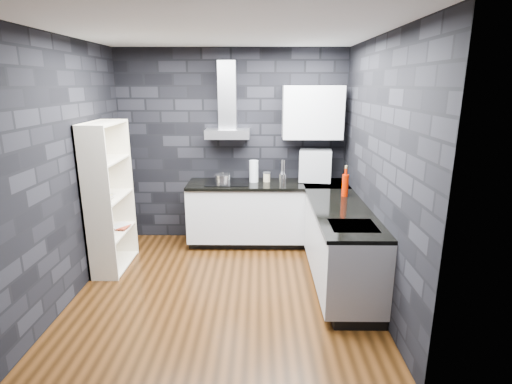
{
  "coord_description": "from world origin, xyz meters",
  "views": [
    {
      "loc": [
        0.4,
        -4.05,
        2.23
      ],
      "look_at": [
        0.35,
        0.45,
        1.0
      ],
      "focal_mm": 28.0,
      "sensor_mm": 36.0,
      "label": 1
    }
  ],
  "objects_px": {
    "utensil_crock": "(283,178)",
    "bookshelf": "(109,197)",
    "glass_vase": "(254,171)",
    "appliance_garage": "(315,165)",
    "storage_jar": "(267,177)",
    "red_bottle": "(345,185)",
    "fruit_bowl": "(106,197)",
    "pot": "(223,180)"
  },
  "relations": [
    {
      "from": "bookshelf",
      "to": "storage_jar",
      "type": "bearing_deg",
      "value": 36.27
    },
    {
      "from": "storage_jar",
      "to": "appliance_garage",
      "type": "distance_m",
      "value": 0.69
    },
    {
      "from": "storage_jar",
      "to": "red_bottle",
      "type": "height_order",
      "value": "red_bottle"
    },
    {
      "from": "storage_jar",
      "to": "fruit_bowl",
      "type": "distance_m",
      "value": 2.12
    },
    {
      "from": "glass_vase",
      "to": "pot",
      "type": "bearing_deg",
      "value": -156.49
    },
    {
      "from": "appliance_garage",
      "to": "bookshelf",
      "type": "bearing_deg",
      "value": -153.72
    },
    {
      "from": "glass_vase",
      "to": "storage_jar",
      "type": "bearing_deg",
      "value": 5.35
    },
    {
      "from": "glass_vase",
      "to": "fruit_bowl",
      "type": "height_order",
      "value": "glass_vase"
    },
    {
      "from": "storage_jar",
      "to": "appliance_garage",
      "type": "relative_size",
      "value": 0.27
    },
    {
      "from": "storage_jar",
      "to": "bookshelf",
      "type": "bearing_deg",
      "value": -156.66
    },
    {
      "from": "pot",
      "to": "utensil_crock",
      "type": "bearing_deg",
      "value": 9.69
    },
    {
      "from": "bookshelf",
      "to": "red_bottle",
      "type": "bearing_deg",
      "value": 14.81
    },
    {
      "from": "storage_jar",
      "to": "bookshelf",
      "type": "xyz_separation_m",
      "value": [
        -1.91,
        -0.82,
        -0.06
      ]
    },
    {
      "from": "appliance_garage",
      "to": "fruit_bowl",
      "type": "distance_m",
      "value": 2.76
    },
    {
      "from": "red_bottle",
      "to": "fruit_bowl",
      "type": "bearing_deg",
      "value": -176.03
    },
    {
      "from": "glass_vase",
      "to": "bookshelf",
      "type": "height_order",
      "value": "bookshelf"
    },
    {
      "from": "pot",
      "to": "bookshelf",
      "type": "xyz_separation_m",
      "value": [
        -1.32,
        -0.63,
        -0.07
      ]
    },
    {
      "from": "utensil_crock",
      "to": "bookshelf",
      "type": "bearing_deg",
      "value": -160.22
    },
    {
      "from": "utensil_crock",
      "to": "appliance_garage",
      "type": "xyz_separation_m",
      "value": [
        0.45,
        0.09,
        0.16
      ]
    },
    {
      "from": "glass_vase",
      "to": "fruit_bowl",
      "type": "bearing_deg",
      "value": -152.24
    },
    {
      "from": "glass_vase",
      "to": "bookshelf",
      "type": "bearing_deg",
      "value": -155.0
    },
    {
      "from": "storage_jar",
      "to": "red_bottle",
      "type": "distance_m",
      "value": 1.19
    },
    {
      "from": "pot",
      "to": "utensil_crock",
      "type": "xyz_separation_m",
      "value": [
        0.81,
        0.14,
        -0.01
      ]
    },
    {
      "from": "pot",
      "to": "glass_vase",
      "type": "bearing_deg",
      "value": 23.51
    },
    {
      "from": "appliance_garage",
      "to": "red_bottle",
      "type": "distance_m",
      "value": 0.81
    },
    {
      "from": "pot",
      "to": "fruit_bowl",
      "type": "relative_size",
      "value": 1.01
    },
    {
      "from": "utensil_crock",
      "to": "pot",
      "type": "bearing_deg",
      "value": -170.31
    },
    {
      "from": "fruit_bowl",
      "to": "utensil_crock",
      "type": "bearing_deg",
      "value": 22.22
    },
    {
      "from": "pot",
      "to": "glass_vase",
      "type": "xyz_separation_m",
      "value": [
        0.41,
        0.18,
        0.08
      ]
    },
    {
      "from": "red_bottle",
      "to": "utensil_crock",
      "type": "bearing_deg",
      "value": 136.98
    },
    {
      "from": "glass_vase",
      "to": "utensil_crock",
      "type": "distance_m",
      "value": 0.41
    },
    {
      "from": "appliance_garage",
      "to": "red_bottle",
      "type": "relative_size",
      "value": 1.61
    },
    {
      "from": "red_bottle",
      "to": "glass_vase",
      "type": "bearing_deg",
      "value": 147.45
    },
    {
      "from": "pot",
      "to": "red_bottle",
      "type": "relative_size",
      "value": 0.76
    },
    {
      "from": "storage_jar",
      "to": "bookshelf",
      "type": "distance_m",
      "value": 2.08
    },
    {
      "from": "pot",
      "to": "utensil_crock",
      "type": "height_order",
      "value": "pot"
    },
    {
      "from": "glass_vase",
      "to": "appliance_garage",
      "type": "height_order",
      "value": "appliance_garage"
    },
    {
      "from": "appliance_garage",
      "to": "fruit_bowl",
      "type": "xyz_separation_m",
      "value": [
        -2.58,
        -0.96,
        -0.19
      ]
    },
    {
      "from": "glass_vase",
      "to": "storage_jar",
      "type": "xyz_separation_m",
      "value": [
        0.18,
        0.02,
        -0.09
      ]
    },
    {
      "from": "storage_jar",
      "to": "fruit_bowl",
      "type": "relative_size",
      "value": 0.59
    },
    {
      "from": "utensil_crock",
      "to": "bookshelf",
      "type": "relative_size",
      "value": 0.07
    },
    {
      "from": "storage_jar",
      "to": "appliance_garage",
      "type": "height_order",
      "value": "appliance_garage"
    }
  ]
}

